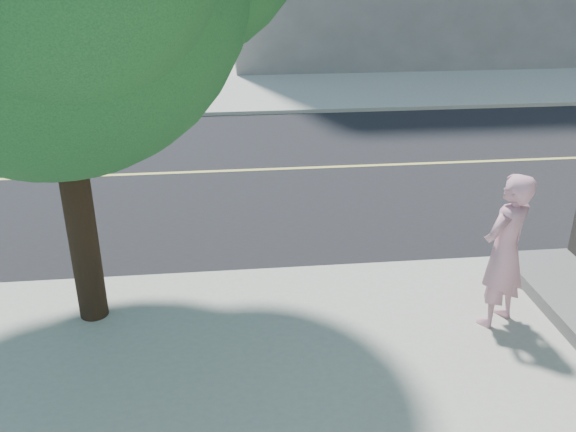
{
  "coord_description": "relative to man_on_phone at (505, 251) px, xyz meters",
  "views": [
    {
      "loc": [
        4.44,
        -7.78,
        4.47
      ],
      "look_at": [
        5.2,
        -0.79,
        1.3
      ],
      "focal_mm": 38.21,
      "sensor_mm": 36.0,
      "label": 1
    }
  ],
  "objects": [
    {
      "name": "road_ew",
      "position": [
        -7.7,
        6.14,
        -1.09
      ],
      "size": [
        140.0,
        9.0,
        0.01
      ],
      "primitive_type": "cube",
      "color": "black",
      "rests_on": "ground"
    },
    {
      "name": "sidewalk_ne",
      "position": [
        5.8,
        23.14,
        -1.04
      ],
      "size": [
        29.0,
        25.0,
        0.12
      ],
      "primitive_type": "cube",
      "color": "#A8A897",
      "rests_on": "ground"
    },
    {
      "name": "man_on_phone",
      "position": [
        0.0,
        0.0,
        0.0
      ],
      "size": [
        0.85,
        0.78,
        1.96
      ],
      "primitive_type": "imported",
      "rotation": [
        0.0,
        0.0,
        3.7
      ],
      "color": "pink",
      "rests_on": "sidewalk_se"
    }
  ]
}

